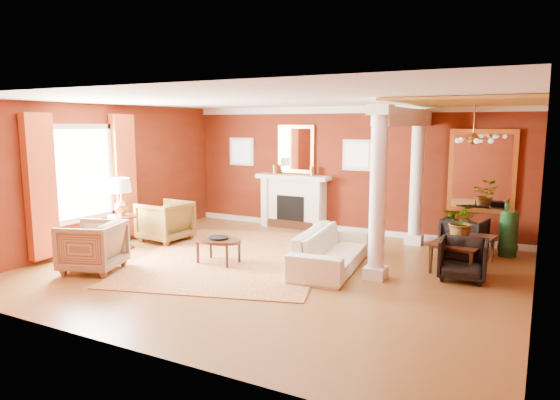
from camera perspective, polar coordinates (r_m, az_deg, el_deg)
The scene contains 27 objects.
ground at distance 8.75m, azimuth -0.56°, elevation -7.92°, with size 8.00×8.00×0.00m, color brown.
room_shell at distance 8.40m, azimuth -0.58°, elevation 5.39°, with size 8.04×7.04×2.92m.
fireplace at distance 12.07m, azimuth 1.52°, elevation -0.15°, with size 1.85×0.42×1.29m.
overmantel_mirror at distance 12.06m, azimuth 1.84°, elevation 5.83°, with size 0.95×0.07×1.15m.
flank_window_left at distance 12.84m, azimuth -4.39°, elevation 5.54°, with size 0.70×0.07×0.70m.
flank_window_right at distance 11.48m, azimuth 8.85°, elevation 5.09°, with size 0.70×0.07×0.70m.
left_window at distance 10.46m, azimuth -21.37°, elevation 2.18°, with size 0.21×2.55×2.60m.
column_front at distance 8.08m, azimuth 11.12°, elevation 0.88°, with size 0.36×0.36×2.80m.
column_back at distance 10.67m, azimuth 15.35°, elevation 2.61°, with size 0.36×0.36×2.80m.
header_beam at distance 9.55m, azimuth 14.17°, elevation 9.14°, with size 0.30×3.20×0.32m, color white.
amber_ceiling at distance 9.20m, azimuth 21.08°, elevation 10.42°, with size 2.30×3.40×0.04m, color gold.
dining_mirror at distance 10.92m, azimuth 22.07°, elevation 3.06°, with size 1.30×0.07×1.70m.
chandelier at distance 9.24m, azimuth 21.22°, elevation 6.54°, with size 0.60×0.62×0.75m.
crown_trim at distance 11.55m, azimuth 7.77°, elevation 10.20°, with size 8.00×0.08×0.16m, color white.
base_trim at distance 11.80m, azimuth 7.50°, elevation -3.32°, with size 8.00×0.08×0.12m, color white.
rug at distance 9.56m, azimuth -5.36°, elevation -6.46°, with size 3.33×4.45×0.02m, color maroon.
sofa at distance 8.75m, azimuth 5.94°, elevation -4.90°, with size 2.31×0.67×0.90m, color white.
armchair_leopard at distance 10.98m, azimuth -13.01°, elevation -2.15°, with size 0.93×0.87×0.96m, color black.
armchair_stripe at distance 9.13m, azimuth -20.67°, elevation -4.72°, with size 0.92×0.86×0.94m, color tan.
coffee_table at distance 9.06m, azimuth -7.06°, elevation -4.71°, with size 0.90×0.90×0.46m.
coffee_book at distance 9.04m, azimuth -7.16°, elevation -3.72°, with size 0.16×0.02×0.22m, color black.
side_table at distance 10.50m, azimuth -17.67°, elevation -0.18°, with size 0.57×0.57×1.43m.
dining_table at distance 9.30m, azimuth 20.35°, elevation -4.91°, with size 1.45×0.51×0.81m, color black.
dining_chair_near at distance 8.62m, azimuth 20.19°, elevation -6.17°, with size 0.72×0.67×0.74m, color black.
dining_chair_far at distance 10.35m, azimuth 20.32°, elevation -3.64°, with size 0.75×0.71×0.78m, color black.
green_urn at distance 10.47m, azimuth 24.62°, elevation -3.99°, with size 0.37×0.37×0.88m.
potted_plant at distance 9.12m, azimuth 20.19°, elevation -0.92°, with size 0.59×0.66×0.51m, color #26591E.
Camera 1 is at (4.01, -7.37, 2.50)m, focal length 32.00 mm.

